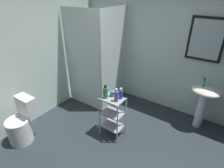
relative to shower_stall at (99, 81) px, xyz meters
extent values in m
cube|color=#252F34|center=(1.21, -1.23, -0.47)|extent=(4.20, 4.20, 0.02)
cube|color=silver|center=(1.21, 0.62, 0.79)|extent=(4.20, 0.10, 2.50)
cube|color=black|center=(1.87, 0.55, 1.08)|extent=(0.56, 0.03, 0.72)
cube|color=silver|center=(1.87, 0.53, 1.08)|extent=(0.48, 0.01, 0.64)
cube|color=silver|center=(-0.64, -1.23, 0.79)|extent=(0.10, 4.20, 2.50)
cube|color=white|center=(-0.10, 0.10, -0.41)|extent=(0.90, 0.90, 0.10)
cube|color=silver|center=(-0.10, -0.35, 0.59)|extent=(0.90, 0.02, 1.90)
cube|color=silver|center=(0.35, 0.10, 0.59)|extent=(0.02, 0.90, 1.90)
cylinder|color=silver|center=(0.35, -0.35, 0.59)|extent=(0.04, 0.04, 1.90)
cylinder|color=silver|center=(-0.10, 0.10, -0.36)|extent=(0.08, 0.08, 0.00)
cylinder|color=white|center=(2.09, 0.29, -0.12)|extent=(0.15, 0.15, 0.68)
ellipsoid|color=white|center=(2.09, 0.29, 0.28)|extent=(0.46, 0.37, 0.13)
cylinder|color=silver|center=(2.09, 0.41, 0.40)|extent=(0.03, 0.03, 0.10)
cylinder|color=white|center=(-0.27, -1.78, -0.26)|extent=(0.37, 0.37, 0.40)
torus|color=white|center=(-0.27, -1.78, -0.05)|extent=(0.37, 0.37, 0.04)
cube|color=white|center=(-0.27, -1.57, 0.12)|extent=(0.35, 0.17, 0.36)
cylinder|color=silver|center=(0.72, -0.91, -0.09)|extent=(0.02, 0.02, 0.74)
cylinder|color=silver|center=(1.08, -0.91, -0.09)|extent=(0.02, 0.02, 0.74)
cylinder|color=silver|center=(0.72, -0.65, -0.09)|extent=(0.02, 0.02, 0.74)
cylinder|color=silver|center=(1.08, -0.65, -0.09)|extent=(0.02, 0.02, 0.74)
cube|color=#99999E|center=(0.90, -0.78, -0.28)|extent=(0.36, 0.26, 0.02)
cube|color=#99999E|center=(0.90, -0.78, -0.01)|extent=(0.36, 0.26, 0.02)
cube|color=#99999E|center=(0.90, -0.78, 0.27)|extent=(0.36, 0.26, 0.02)
cylinder|color=#2DBC99|center=(2.02, 0.32, 0.41)|extent=(0.05, 0.05, 0.13)
cylinder|color=black|center=(2.02, 0.32, 0.49)|extent=(0.03, 0.03, 0.03)
cylinder|color=#309664|center=(0.80, -0.82, 0.37)|extent=(0.08, 0.08, 0.18)
cylinder|color=black|center=(0.80, -0.82, 0.48)|extent=(0.04, 0.04, 0.05)
cylinder|color=blue|center=(1.01, -0.70, 0.35)|extent=(0.06, 0.06, 0.15)
cylinder|color=white|center=(1.01, -0.70, 0.44)|extent=(0.03, 0.03, 0.03)
cylinder|color=#8152A3|center=(0.99, -0.81, 0.36)|extent=(0.06, 0.06, 0.17)
cylinder|color=silver|center=(0.99, -0.81, 0.47)|extent=(0.04, 0.04, 0.05)
cylinder|color=#3870B2|center=(0.86, -0.72, 0.32)|extent=(0.08, 0.08, 0.09)
camera|label=1|loc=(2.26, -2.78, 1.84)|focal=28.98mm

